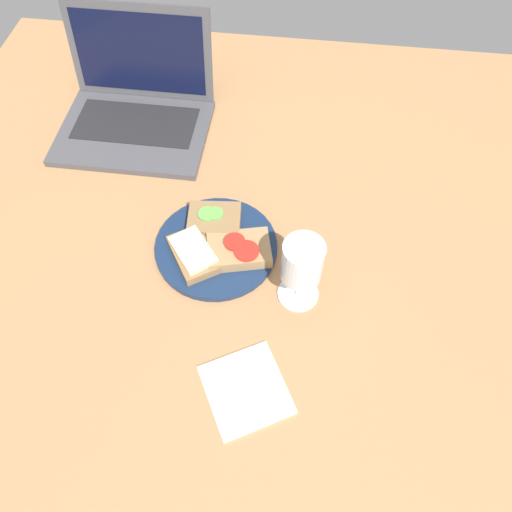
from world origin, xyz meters
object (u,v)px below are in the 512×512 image
at_px(sandwich_with_cucumber, 214,220).
at_px(plate, 216,247).
at_px(sandwich_with_tomato, 239,250).
at_px(napkin, 246,389).
at_px(sandwich_with_cheese, 193,253).
at_px(wine_glass, 302,264).
at_px(laptop, 136,106).

bearing_deg(sandwich_with_cucumber, plate, -76.98).
relative_size(sandwich_with_tomato, napkin, 1.00).
bearing_deg(sandwich_with_cheese, plate, 42.74).
height_order(plate, napkin, plate).
height_order(wine_glass, napkin, wine_glass).
bearing_deg(plate, sandwich_with_tomato, -17.38).
bearing_deg(sandwich_with_tomato, sandwich_with_cheese, -167.45).
relative_size(laptop, napkin, 2.53).
distance_m(plate, sandwich_with_cheese, 0.05).
height_order(sandwich_with_cucumber, laptop, laptop).
xyz_separation_m(sandwich_with_tomato, wine_glass, (0.12, -0.06, 0.07)).
bearing_deg(napkin, laptop, 119.05).
height_order(wine_glass, laptop, laptop).
bearing_deg(sandwich_with_cheese, napkin, -60.82).
xyz_separation_m(laptop, napkin, (0.33, -0.60, -0.04)).
bearing_deg(plate, napkin, -70.49).
distance_m(plate, wine_glass, 0.20).
distance_m(plate, sandwich_with_tomato, 0.05).
bearing_deg(laptop, wine_glass, -45.78).
xyz_separation_m(sandwich_with_tomato, laptop, (-0.29, 0.35, 0.02)).
distance_m(wine_glass, laptop, 0.58).
relative_size(sandwich_with_cheese, wine_glass, 0.87).
height_order(sandwich_with_cucumber, wine_glass, wine_glass).
relative_size(plate, wine_glass, 1.57).
height_order(sandwich_with_cheese, sandwich_with_tomato, sandwich_with_tomato).
relative_size(wine_glass, napkin, 1.13).
relative_size(plate, sandwich_with_cucumber, 2.17).
bearing_deg(sandwich_with_cucumber, sandwich_with_tomato, -47.14).
height_order(sandwich_with_cucumber, napkin, sandwich_with_cucumber).
bearing_deg(sandwich_with_cucumber, napkin, -71.45).
bearing_deg(sandwich_with_tomato, sandwich_with_cucumber, 132.86).
height_order(sandwich_with_cheese, wine_glass, wine_glass).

